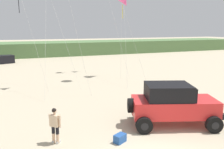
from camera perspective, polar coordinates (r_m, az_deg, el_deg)
The scene contains 5 objects.
dune_ridge at distance 47.63m, azimuth -16.15°, elevation 6.14°, with size 90.00×9.30×2.52m, color #567A47.
jeep at distance 12.85m, azimuth 14.70°, elevation -6.90°, with size 5.00×3.71×2.26m.
person_watching at distance 10.92m, azimuth -13.85°, elevation -11.64°, with size 0.48×0.47×1.67m.
cooler_box at distance 10.99m, azimuth 1.97°, elevation -15.41°, with size 0.56×0.36×0.38m, color #23519E.
kite_white_parafoil at distance 25.77m, azimuth 2.96°, elevation 17.58°, with size 3.22×6.61×8.92m.
Camera 1 is at (-5.03, -6.88, 5.12)m, focal length 37.19 mm.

